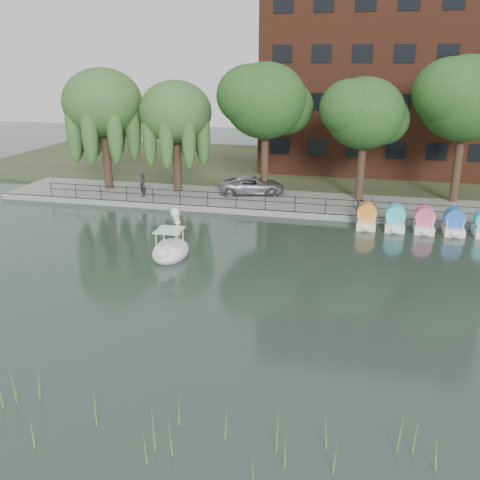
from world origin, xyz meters
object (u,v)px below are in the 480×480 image
at_px(swan_boat, 171,247).
at_px(bicycle, 365,203).
at_px(minivan, 252,184).
at_px(pedestrian, 143,183).

bearing_deg(swan_boat, bicycle, 44.97).
xyz_separation_m(minivan, swan_boat, (-1.52, -13.05, -0.63)).
height_order(minivan, pedestrian, pedestrian).
xyz_separation_m(minivan, pedestrian, (-7.55, -2.70, 0.22)).
height_order(minivan, bicycle, minivan).
distance_m(bicycle, swan_boat, 14.26).
relative_size(minivan, bicycle, 3.20).
bearing_deg(swan_boat, minivan, 81.40).
bearing_deg(pedestrian, bicycle, 44.94).
xyz_separation_m(bicycle, pedestrian, (-15.76, -0.05, 0.49)).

